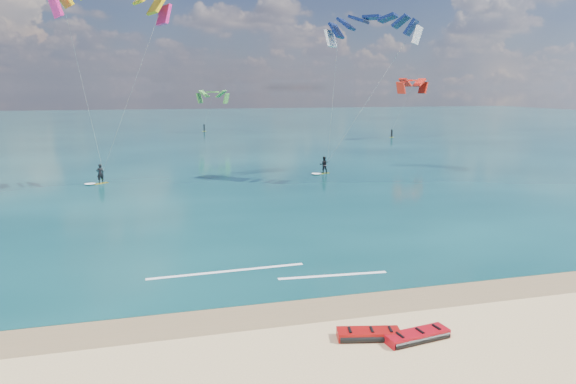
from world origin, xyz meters
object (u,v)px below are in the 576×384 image
at_px(kitesurfer_main, 106,79).
at_px(packed_kite_mid, 368,338).
at_px(packed_kite_left, 417,340).
at_px(kitesurfer_far, 348,90).

bearing_deg(kitesurfer_main, packed_kite_mid, -108.93).
xyz_separation_m(packed_kite_left, kitesurfer_main, (-12.56, 31.59, 9.45)).
bearing_deg(kitesurfer_far, packed_kite_left, -129.49).
distance_m(packed_kite_left, packed_kite_mid, 1.70).
bearing_deg(kitesurfer_far, kitesurfer_main, 157.17).
distance_m(packed_kite_mid, kitesurfer_main, 34.26).
bearing_deg(packed_kite_left, kitesurfer_main, 103.15).
bearing_deg(packed_kite_left, packed_kite_mid, 153.30).
xyz_separation_m(packed_kite_mid, kitesurfer_main, (-10.94, 31.06, 9.45)).
relative_size(packed_kite_mid, kitesurfer_far, 0.15).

